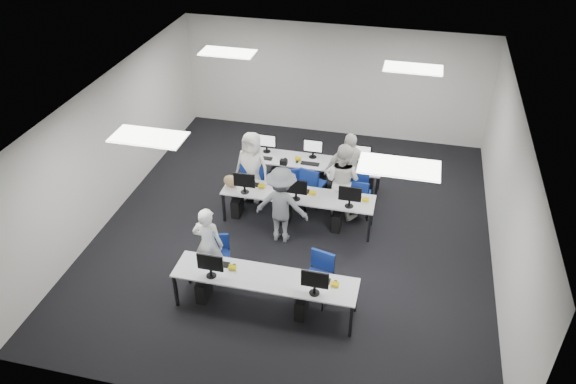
% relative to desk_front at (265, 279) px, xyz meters
% --- Properties ---
extents(room, '(9.00, 9.02, 3.00)m').
position_rel_desk_front_xyz_m(room, '(0.00, 2.40, 0.82)').
color(room, black).
rests_on(room, ground).
extents(ceiling_panels, '(5.20, 4.60, 0.02)m').
position_rel_desk_front_xyz_m(ceiling_panels, '(0.00, 2.40, 2.30)').
color(ceiling_panels, white).
rests_on(ceiling_panels, room).
extents(desk_front, '(3.20, 0.70, 0.73)m').
position_rel_desk_front_xyz_m(desk_front, '(0.00, 0.00, 0.00)').
color(desk_front, silver).
rests_on(desk_front, ground).
extents(desk_mid, '(3.20, 0.70, 0.73)m').
position_rel_desk_front_xyz_m(desk_mid, '(0.00, 2.60, 0.00)').
color(desk_mid, silver).
rests_on(desk_mid, ground).
extents(desk_back, '(3.20, 0.70, 0.73)m').
position_rel_desk_front_xyz_m(desk_back, '(0.00, 4.00, 0.00)').
color(desk_back, silver).
rests_on(desk_back, ground).
extents(equipment_front, '(2.51, 0.41, 1.19)m').
position_rel_desk_front_xyz_m(equipment_front, '(-0.19, -0.02, -0.32)').
color(equipment_front, '#0C4CA7').
rests_on(equipment_front, desk_front).
extents(equipment_mid, '(2.91, 0.41, 1.19)m').
position_rel_desk_front_xyz_m(equipment_mid, '(-0.19, 2.58, -0.32)').
color(equipment_mid, white).
rests_on(equipment_mid, desk_mid).
extents(equipment_back, '(2.91, 0.41, 1.19)m').
position_rel_desk_front_xyz_m(equipment_back, '(0.19, 4.02, -0.32)').
color(equipment_back, white).
rests_on(equipment_back, desk_back).
extents(chair_0, '(0.52, 0.54, 0.83)m').
position_rel_desk_front_xyz_m(chair_0, '(-1.08, 0.65, -0.42)').
color(chair_0, navy).
rests_on(chair_0, ground).
extents(chair_1, '(0.57, 0.60, 0.94)m').
position_rel_desk_front_xyz_m(chair_1, '(0.84, 0.45, -0.38)').
color(chair_1, navy).
rests_on(chair_1, ground).
extents(chair_2, '(0.59, 0.61, 0.90)m').
position_rel_desk_front_xyz_m(chair_2, '(-1.19, 3.09, -0.39)').
color(chair_2, navy).
rests_on(chair_2, ground).
extents(chair_3, '(0.54, 0.56, 0.86)m').
position_rel_desk_front_xyz_m(chair_3, '(-0.18, 3.20, -0.41)').
color(chair_3, navy).
rests_on(chair_3, ground).
extents(chair_4, '(0.56, 0.59, 0.97)m').
position_rel_desk_front_xyz_m(chair_4, '(1.19, 3.23, -0.37)').
color(chair_4, navy).
rests_on(chair_4, ground).
extents(chair_5, '(0.54, 0.57, 0.86)m').
position_rel_desk_front_xyz_m(chair_5, '(-1.05, 3.50, -0.41)').
color(chair_5, navy).
rests_on(chair_5, ground).
extents(chair_6, '(0.59, 0.62, 0.96)m').
position_rel_desk_front_xyz_m(chair_6, '(0.16, 3.41, -0.38)').
color(chair_6, navy).
rests_on(chair_6, ground).
extents(chair_7, '(0.44, 0.48, 0.86)m').
position_rel_desk_front_xyz_m(chair_7, '(1.23, 3.33, -0.41)').
color(chair_7, navy).
rests_on(chair_7, ground).
extents(handbag, '(0.37, 0.27, 0.27)m').
position_rel_desk_front_xyz_m(handbag, '(-1.45, 2.56, 0.19)').
color(handbag, '#9A7C4F').
rests_on(handbag, desk_mid).
extents(student_0, '(0.58, 0.38, 1.57)m').
position_rel_desk_front_xyz_m(student_0, '(-1.22, 0.55, 0.11)').
color(student_0, silver).
rests_on(student_0, ground).
extents(student_1, '(1.00, 0.90, 1.71)m').
position_rel_desk_front_xyz_m(student_1, '(0.84, 3.17, 0.17)').
color(student_1, silver).
rests_on(student_1, ground).
extents(student_2, '(0.89, 0.67, 1.65)m').
position_rel_desk_front_xyz_m(student_2, '(-1.20, 3.31, 0.14)').
color(student_2, silver).
rests_on(student_2, ground).
extents(student_3, '(1.14, 0.83, 1.80)m').
position_rel_desk_front_xyz_m(student_3, '(0.90, 3.49, 0.22)').
color(student_3, silver).
rests_on(student_3, ground).
extents(photographer, '(1.10, 0.66, 1.67)m').
position_rel_desk_front_xyz_m(photographer, '(-0.20, 2.00, 0.16)').
color(photographer, slate).
rests_on(photographer, ground).
extents(dslr_camera, '(0.15, 0.18, 0.10)m').
position_rel_desk_front_xyz_m(dslr_camera, '(-0.20, 2.18, 1.05)').
color(dslr_camera, black).
rests_on(dslr_camera, photographer).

